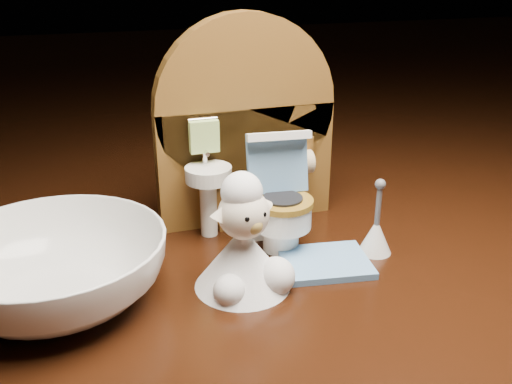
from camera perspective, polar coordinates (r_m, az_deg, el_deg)
backdrop_panel at (r=0.41m, az=-1.14°, el=5.77°), size 0.13×0.05×0.15m
toy_toilet at (r=0.38m, az=2.30°, el=-1.28°), size 0.04×0.05×0.08m
bath_mat at (r=0.37m, az=6.95°, el=-7.00°), size 0.06×0.05×0.00m
toilet_brush at (r=0.39m, az=11.90°, el=-4.08°), size 0.02×0.02×0.05m
plush_lamb at (r=0.34m, az=-1.18°, el=-5.66°), size 0.06×0.06×0.07m
ceramic_bowl at (r=0.34m, az=-19.42°, el=-7.38°), size 0.14×0.14×0.04m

